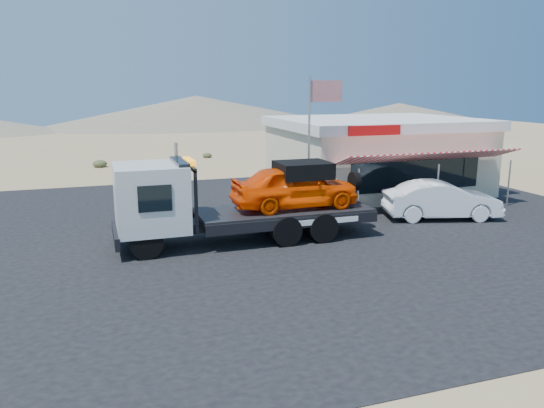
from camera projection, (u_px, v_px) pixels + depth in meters
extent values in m
plane|color=#988156|center=(230.00, 258.00, 17.81)|extent=(120.00, 120.00, 0.00)
cube|color=black|center=(260.00, 230.00, 21.21)|extent=(32.00, 24.00, 0.02)
cylinder|color=black|center=(146.00, 243.00, 17.54)|extent=(1.09, 0.33, 1.09)
cylinder|color=black|center=(140.00, 227.00, 19.55)|extent=(1.09, 0.33, 1.09)
cylinder|color=black|center=(286.00, 230.00, 19.07)|extent=(1.09, 0.60, 1.09)
cylinder|color=black|center=(267.00, 216.00, 21.09)|extent=(1.09, 0.60, 1.09)
cylinder|color=black|center=(322.00, 227.00, 19.51)|extent=(1.09, 0.60, 1.09)
cylinder|color=black|center=(300.00, 214.00, 21.53)|extent=(1.09, 0.60, 1.09)
cube|color=black|center=(254.00, 221.00, 19.77)|extent=(8.95, 1.09, 0.33)
cube|color=silver|center=(151.00, 197.00, 18.36)|extent=(2.40, 2.56, 2.29)
cube|color=black|center=(180.00, 174.00, 18.52)|extent=(0.38, 2.18, 0.98)
cube|color=black|center=(190.00, 196.00, 18.80)|extent=(0.11, 2.40, 2.18)
cube|color=orange|center=(189.00, 161.00, 18.52)|extent=(0.27, 1.31, 0.16)
cube|color=black|center=(284.00, 210.00, 20.08)|extent=(6.55, 2.51, 0.16)
imported|color=#FF4500|center=(295.00, 186.00, 20.02)|extent=(4.80, 1.93, 1.64)
cube|color=black|center=(303.00, 170.00, 19.98)|extent=(1.96, 1.64, 0.60)
imported|color=silver|center=(442.00, 200.00, 22.82)|extent=(5.18, 2.97, 1.61)
cube|color=beige|center=(375.00, 159.00, 29.03)|extent=(10.00, 8.00, 3.40)
cube|color=white|center=(376.00, 123.00, 28.60)|extent=(10.40, 8.40, 0.50)
cube|color=red|center=(375.00, 130.00, 23.89)|extent=(2.60, 0.12, 0.45)
cube|color=black|center=(416.00, 174.00, 25.36)|extent=(7.00, 0.06, 1.60)
cube|color=red|center=(429.00, 156.00, 24.34)|extent=(9.00, 1.73, 0.61)
cylinder|color=#99999E|center=(358.00, 194.00, 22.65)|extent=(0.08, 0.08, 2.20)
cylinder|color=#99999E|center=(437.00, 188.00, 23.90)|extent=(0.08, 0.08, 2.20)
cylinder|color=#99999E|center=(509.00, 183.00, 25.15)|extent=(0.08, 0.08, 2.20)
cylinder|color=#99999E|center=(309.00, 148.00, 22.78)|extent=(0.10, 0.10, 6.00)
cube|color=#B20C14|center=(326.00, 91.00, 22.48)|extent=(1.50, 0.02, 0.90)
ellipsoid|color=#3A4022|center=(100.00, 163.00, 37.39)|extent=(0.99, 0.99, 0.53)
ellipsoid|color=#3A4022|center=(207.00, 155.00, 42.27)|extent=(0.74, 0.74, 0.40)
cone|color=#726B59|center=(197.00, 111.00, 74.08)|extent=(44.00, 44.00, 4.20)
cone|color=#726B59|center=(399.00, 113.00, 79.88)|extent=(32.00, 32.00, 3.00)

